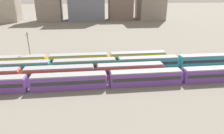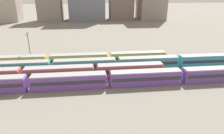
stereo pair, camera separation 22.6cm
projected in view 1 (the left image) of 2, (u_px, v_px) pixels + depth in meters
ground_plane at (14, 78)px, 54.28m from camera, size 600.00×600.00×0.00m
train_track_0 at (108, 79)px, 49.07m from camera, size 74.70×3.06×3.75m
train_track_1 at (60, 73)px, 52.55m from camera, size 55.80×3.06×3.75m
train_track_2 at (178, 62)px, 61.12m from camera, size 112.50×3.06×3.75m
train_track_3 at (79, 60)px, 62.67m from camera, size 55.80×3.06×3.75m
catenary_pole_1 at (29, 47)px, 62.28m from camera, size 0.24×3.20×10.35m
distant_building_3 at (121, 4)px, 155.08m from camera, size 18.31×12.64×23.44m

